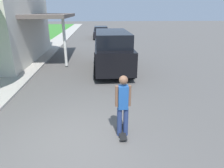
{
  "coord_description": "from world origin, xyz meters",
  "views": [
    {
      "loc": [
        0.6,
        -4.37,
        3.21
      ],
      "look_at": [
        1.07,
        1.83,
        0.9
      ],
      "focal_mm": 32.0,
      "sensor_mm": 36.0,
      "label": 1
    }
  ],
  "objects_px": {
    "skateboarder": "(123,104)",
    "suv_parked": "(112,50)",
    "car_down_street": "(101,32)",
    "skateboard": "(122,132)"
  },
  "relations": [
    {
      "from": "skateboarder",
      "to": "car_down_street",
      "type": "bearing_deg",
      "value": 90.25
    },
    {
      "from": "suv_parked",
      "to": "skateboarder",
      "type": "bearing_deg",
      "value": -91.93
    },
    {
      "from": "suv_parked",
      "to": "skateboard",
      "type": "bearing_deg",
      "value": -92.01
    },
    {
      "from": "skateboarder",
      "to": "suv_parked",
      "type": "bearing_deg",
      "value": 88.07
    },
    {
      "from": "skateboarder",
      "to": "skateboard",
      "type": "distance_m",
      "value": 0.87
    },
    {
      "from": "car_down_street",
      "to": "suv_parked",
      "type": "bearing_deg",
      "value": -88.76
    },
    {
      "from": "car_down_street",
      "to": "skateboarder",
      "type": "relative_size",
      "value": 2.63
    },
    {
      "from": "suv_parked",
      "to": "skateboard",
      "type": "distance_m",
      "value": 6.41
    },
    {
      "from": "car_down_street",
      "to": "skateboard",
      "type": "distance_m",
      "value": 20.39
    },
    {
      "from": "suv_parked",
      "to": "car_down_street",
      "type": "xyz_separation_m",
      "value": [
        -0.3,
        14.06,
        -0.46
      ]
    }
  ]
}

